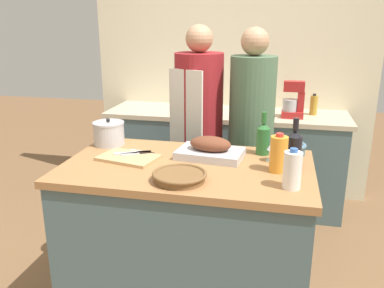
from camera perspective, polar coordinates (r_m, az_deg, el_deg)
name	(u,v)px	position (r m, az deg, el deg)	size (l,w,h in m)	color
kitchen_island	(188,240)	(2.40, -0.63, -13.38)	(1.34, 0.79, 0.93)	#4C666B
back_counter	(225,158)	(3.80, 4.65, -2.00)	(2.15, 0.60, 0.88)	#4C666B
back_wall	(232,64)	(3.96, 5.66, 11.14)	(2.65, 0.10, 2.55)	beige
roasting_pan	(210,149)	(2.30, 2.59, -0.78)	(0.39, 0.28, 0.12)	#BCBCC1
wicker_basket	(180,176)	(1.98, -1.75, -4.51)	(0.27, 0.27, 0.05)	brown
cutting_board	(129,158)	(2.30, -8.90, -1.91)	(0.36, 0.27, 0.02)	tan
stock_pot	(109,133)	(2.58, -11.58, 1.49)	(0.19, 0.19, 0.17)	#B7B7BC
mixing_bowl	(292,148)	(2.42, 13.80, -0.56)	(0.17, 0.17, 0.07)	slate
juice_jug	(279,154)	(2.12, 12.06, -1.37)	(0.09, 0.09, 0.20)	orange
milk_jug	(292,170)	(1.92, 13.91, -3.56)	(0.08, 0.08, 0.19)	white
wine_bottle_green	(294,147)	(2.22, 14.15, -0.44)	(0.08, 0.08, 0.26)	black
wine_bottle_dark	(263,138)	(2.37, 9.95, 0.87)	(0.08, 0.08, 0.25)	#28662D
wine_glass_left	(273,146)	(2.27, 11.32, -0.29)	(0.07, 0.07, 0.12)	silver
knife_chef	(134,153)	(2.34, -8.15, -1.22)	(0.21, 0.11, 0.01)	#B7B7BC
knife_paring	(137,153)	(2.34, -7.74, -1.28)	(0.16, 0.11, 0.01)	#B7B7BC
knife_bread	(142,152)	(2.41, -7.01, -1.13)	(0.17, 0.07, 0.01)	#B7B7BC
stand_mixer	(293,103)	(3.54, 14.01, 5.67)	(0.18, 0.14, 0.31)	#B22323
condiment_bottle_tall	(314,105)	(3.70, 16.71, 5.25)	(0.06, 0.06, 0.19)	#B28E2D
condiment_bottle_short	(242,110)	(3.50, 7.01, 4.81)	(0.06, 0.06, 0.14)	#332D28
person_cook_aproned	(198,128)	(2.99, 0.92, 2.20)	(0.37, 0.39, 1.65)	beige
person_cook_guest	(251,132)	(2.93, 8.27, 1.63)	(0.32, 0.32, 1.64)	beige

